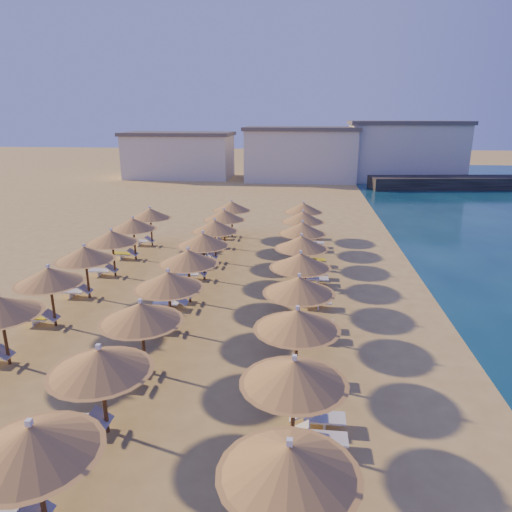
# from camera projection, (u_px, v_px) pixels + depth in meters

# --- Properties ---
(ground) EXTENTS (220.00, 220.00, 0.00)m
(ground) POSITION_uv_depth(u_px,v_px,m) (230.00, 306.00, 21.85)
(ground) COLOR tan
(ground) RESTS_ON ground
(jetty) EXTENTS (30.27, 7.97, 1.50)m
(jetty) POSITION_uv_depth(u_px,v_px,m) (490.00, 183.00, 56.97)
(jetty) COLOR black
(jetty) RESTS_ON ground
(hotel_blocks) EXTENTS (47.67, 9.68, 8.10)m
(hotel_blocks) POSITION_uv_depth(u_px,v_px,m) (301.00, 153.00, 64.37)
(hotel_blocks) COLOR silver
(hotel_blocks) RESTS_ON ground
(parasol_row_east) EXTENTS (2.91, 31.81, 2.80)m
(parasol_row_east) POSITION_uv_depth(u_px,v_px,m) (300.00, 273.00, 19.53)
(parasol_row_east) COLOR brown
(parasol_row_east) RESTS_ON ground
(parasol_row_west) EXTENTS (2.91, 31.81, 2.80)m
(parasol_row_west) POSITION_uv_depth(u_px,v_px,m) (179.00, 269.00, 20.09)
(parasol_row_west) COLOR brown
(parasol_row_west) RESTS_ON ground
(parasol_row_inland) EXTENTS (2.91, 22.18, 2.80)m
(parasol_row_inland) POSITION_uv_depth(u_px,v_px,m) (85.00, 254.00, 22.16)
(parasol_row_inland) COLOR brown
(parasol_row_inland) RESTS_ON ground
(loungers) EXTENTS (13.47, 29.50, 0.66)m
(loungers) POSITION_uv_depth(u_px,v_px,m) (203.00, 308.00, 20.73)
(loungers) COLOR white
(loungers) RESTS_ON ground
(beachgoer_c) EXTENTS (1.18, 0.81, 1.86)m
(beachgoer_c) POSITION_uv_depth(u_px,v_px,m) (305.00, 253.00, 27.00)
(beachgoer_c) COLOR tan
(beachgoer_c) RESTS_ON ground
(beachgoer_b) EXTENTS (0.97, 1.10, 1.90)m
(beachgoer_b) POSITION_uv_depth(u_px,v_px,m) (301.00, 269.00, 24.14)
(beachgoer_b) COLOR tan
(beachgoer_b) RESTS_ON ground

